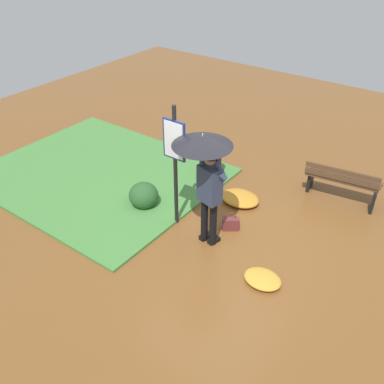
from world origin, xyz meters
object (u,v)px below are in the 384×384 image
(info_sign_post, at_px, (175,153))
(trash_bin, at_px, (212,161))
(person_with_umbrella, at_px, (206,163))
(handbag, at_px, (231,223))
(park_bench, at_px, (342,182))

(info_sign_post, bearing_deg, trash_bin, -78.01)
(person_with_umbrella, bearing_deg, info_sign_post, -9.00)
(info_sign_post, relative_size, handbag, 6.22)
(handbag, bearing_deg, park_bench, -120.48)
(handbag, distance_m, park_bench, 2.44)
(park_bench, distance_m, trash_bin, 2.64)
(person_with_umbrella, distance_m, trash_bin, 2.37)
(person_with_umbrella, height_order, info_sign_post, info_sign_post)
(info_sign_post, bearing_deg, person_with_umbrella, 171.00)
(info_sign_post, relative_size, park_bench, 1.64)
(info_sign_post, height_order, park_bench, info_sign_post)
(park_bench, bearing_deg, person_with_umbrella, 61.23)
(info_sign_post, height_order, trash_bin, info_sign_post)
(person_with_umbrella, distance_m, handbag, 1.54)
(handbag, bearing_deg, trash_bin, -44.69)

